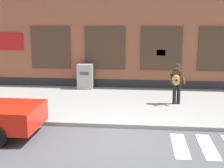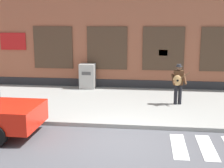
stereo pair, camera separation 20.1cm
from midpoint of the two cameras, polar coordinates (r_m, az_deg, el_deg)
The scene contains 5 objects.
ground_plane at distance 9.63m, azimuth 1.42°, elevation -10.43°, with size 160.00×160.00×0.00m, color #4C4C51.
sidewalk at distance 13.50m, azimuth 2.80°, elevation -3.60°, with size 28.00×5.96×0.14m.
building_backdrop at distance 17.99m, azimuth 3.78°, elevation 10.72°, with size 28.00×4.06×6.67m.
busker at distance 13.21m, azimuth 11.36°, elevation 0.43°, with size 0.74×0.57×1.70m.
utility_box at distance 16.09m, azimuth -5.24°, elevation 1.43°, with size 0.78×0.63×1.27m.
Camera 1 is at (0.58, -8.91, 3.62)m, focal length 50.00 mm.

